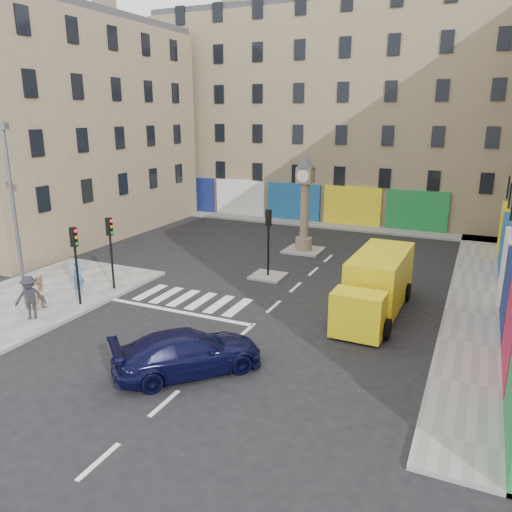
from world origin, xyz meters
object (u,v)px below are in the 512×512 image
Objects in this scene: traffic_light_island at (268,232)px; navy_sedan at (188,352)px; traffic_light_left_near at (75,254)px; pedestrian_tan at (42,291)px; pedestrian_dark at (30,298)px; traffic_light_left_far at (110,242)px; pedestrian_blue at (78,277)px; yellow_van at (376,284)px; clock_pillar at (305,198)px; lamp_post at (14,209)px.

navy_sedan is (1.63, -10.95, -1.83)m from traffic_light_island.
traffic_light_left_near reaches higher than navy_sedan.
traffic_light_left_near is at bearing -34.93° from pedestrian_tan.
pedestrian_dark is at bearing -106.59° from traffic_light_left_near.
pedestrian_blue is at bearing -131.90° from traffic_light_left_far.
traffic_light_island is 0.51× the size of yellow_van.
yellow_van is (6.45, -2.57, -1.29)m from traffic_light_island.
pedestrian_dark is at bearing -113.50° from clock_pillar.
clock_pillar is (6.30, 13.80, 0.93)m from traffic_light_left_near.
clock_pillar is (6.30, 11.40, 0.93)m from traffic_light_left_far.
lamp_post is 4.89× the size of pedestrian_blue.
lamp_post reaches higher than pedestrian_tan.
lamp_post is at bearing -116.57° from traffic_light_left_far.
traffic_light_island is 11.22m from navy_sedan.
yellow_van is (4.81, 8.38, 0.54)m from navy_sedan.
traffic_light_left_far reaches higher than yellow_van.
lamp_post is at bearing 118.52° from pedestrian_tan.
navy_sedan is 10.02m from pedestrian_blue.
lamp_post is at bearing -118.35° from clock_pillar.
navy_sedan is (7.93, -5.55, -1.86)m from traffic_light_left_far.
pedestrian_blue is (-7.41, -6.64, -1.59)m from traffic_light_island.
pedestrian_dark reaches higher than pedestrian_blue.
traffic_light_left_far is 13.05m from clock_pillar.
yellow_van is at bearing -55.43° from pedestrian_tan.
pedestrian_blue is at bearing 72.91° from lamp_post.
navy_sedan is at bearing -10.11° from lamp_post.
pedestrian_dark is at bearing -32.66° from lamp_post.
traffic_light_left_near is 0.61× the size of clock_pillar.
lamp_post is 1.58× the size of navy_sedan.
navy_sedan is at bearing -92.59° from pedestrian_tan.
lamp_post is (-8.20, -9.20, 2.20)m from traffic_light_island.
traffic_light_island is at bearing -30.88° from pedestrian_blue.
navy_sedan is (9.83, -1.75, -4.03)m from lamp_post.
yellow_van is 14.45m from pedestrian_blue.
pedestrian_blue is (-13.86, -4.07, -0.30)m from yellow_van.
yellow_van is at bearing -77.83° from navy_sedan.
clock_pillar is 3.12× the size of pedestrian_dark.
pedestrian_dark is (-0.65, -2.20, -1.49)m from traffic_light_left_near.
clock_pillar is at bearing 90.00° from traffic_light_island.
pedestrian_tan is at bearing -107.78° from traffic_light_left_far.
pedestrian_blue is at bearing -138.15° from traffic_light_island.
traffic_light_left_far is 2.18× the size of pedestrian_blue.
yellow_van is at bearing -10.88° from pedestrian_dark.
lamp_post reaches higher than pedestrian_dark.
traffic_light_island is 10.08m from pedestrian_blue.
traffic_light_island reaches higher than pedestrian_blue.
yellow_van is at bearing 22.31° from traffic_light_left_near.
pedestrian_tan is at bearing 74.65° from pedestrian_dark.
lamp_post is 10.77m from navy_sedan.
pedestrian_dark is (-8.59, 0.96, 0.37)m from navy_sedan.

